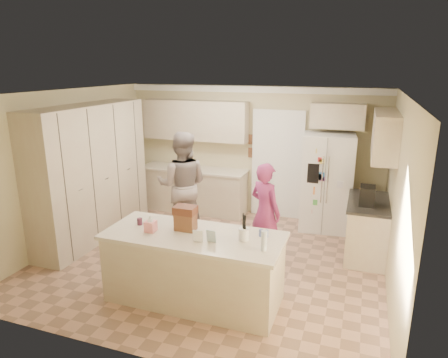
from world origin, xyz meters
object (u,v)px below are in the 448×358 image
(refrigerator, at_px, (326,182))
(island_base, at_px, (194,269))
(utensil_crock, at_px, (244,234))
(teen_girl, at_px, (265,212))
(teen_boy, at_px, (182,185))
(dollhouse_body, at_px, (186,222))
(coffee_maker, at_px, (367,196))
(tissue_box, at_px, (151,226))

(refrigerator, bearing_deg, island_base, -119.39)
(utensil_crock, height_order, teen_girl, teen_girl)
(utensil_crock, bearing_deg, teen_boy, 132.88)
(refrigerator, relative_size, island_base, 0.82)
(dollhouse_body, xyz_separation_m, teen_boy, (-0.87, 1.75, -0.09))
(utensil_crock, bearing_deg, teen_girl, 92.99)
(coffee_maker, xyz_separation_m, teen_boy, (-3.07, -0.05, -0.12))
(dollhouse_body, height_order, teen_girl, teen_girl)
(refrigerator, distance_m, coffee_maker, 1.33)
(utensil_crock, distance_m, dollhouse_body, 0.80)
(dollhouse_body, bearing_deg, island_base, -33.69)
(teen_girl, bearing_deg, teen_boy, 15.78)
(island_base, xyz_separation_m, tissue_box, (-0.55, -0.10, 0.56))
(dollhouse_body, relative_size, teen_girl, 0.17)
(island_base, distance_m, teen_boy, 2.17)
(coffee_maker, bearing_deg, dollhouse_body, -140.71)
(refrigerator, distance_m, teen_girl, 1.74)
(coffee_maker, relative_size, utensil_crock, 2.00)
(refrigerator, bearing_deg, tissue_box, -126.65)
(refrigerator, xyz_separation_m, dollhouse_body, (-1.50, -2.92, 0.14))
(coffee_maker, relative_size, island_base, 0.14)
(utensil_crock, xyz_separation_m, teen_girl, (-0.07, 1.41, -0.22))
(teen_boy, distance_m, teen_girl, 1.65)
(utensil_crock, bearing_deg, island_base, -175.60)
(coffee_maker, distance_m, island_base, 2.87)
(island_base, xyz_separation_m, dollhouse_body, (-0.15, 0.10, 0.60))
(tissue_box, relative_size, teen_boy, 0.07)
(refrigerator, height_order, teen_girl, refrigerator)
(dollhouse_body, height_order, teen_boy, teen_boy)
(island_base, distance_m, dollhouse_body, 0.62)
(dollhouse_body, bearing_deg, utensil_crock, -3.58)
(utensil_crock, bearing_deg, dollhouse_body, 176.42)
(coffee_maker, distance_m, dollhouse_body, 2.84)
(refrigerator, xyz_separation_m, island_base, (-1.35, -3.02, -0.46))
(island_base, height_order, teen_boy, teen_boy)
(island_base, bearing_deg, coffee_maker, 42.83)
(coffee_maker, relative_size, teen_girl, 0.19)
(refrigerator, distance_m, utensil_crock, 3.05)
(tissue_box, distance_m, dollhouse_body, 0.45)
(island_base, distance_m, utensil_crock, 0.86)
(coffee_maker, distance_m, utensil_crock, 2.32)
(teen_boy, bearing_deg, tissue_box, 88.44)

